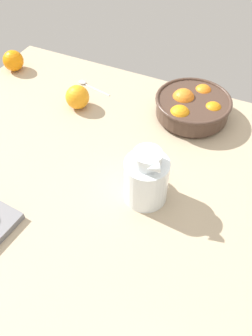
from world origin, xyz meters
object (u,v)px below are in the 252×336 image
Objects in this scene: loose_orange_1 at (13,61)px; spoon at (89,85)px; juice_pitcher at (146,180)px; fruit_bowl at (192,107)px; loose_orange_0 at (77,97)px.

loose_orange_1 is 0.54× the size of spoon.
fruit_bowl is at bearing 89.00° from juice_pitcher.
spoon is at bearing 135.42° from juice_pitcher.
juice_pitcher reaches higher than loose_orange_1.
loose_orange_1 is at bearing 164.09° from loose_orange_0.
loose_orange_1 is (-35.12, 10.01, -0.15)cm from loose_orange_0.
loose_orange_0 reaches higher than spoon.
juice_pitcher is at bearing -27.02° from loose_orange_1.
fruit_bowl is 1.42× the size of juice_pitcher.
fruit_bowl reaches higher than loose_orange_1.
loose_orange_0 is 36.51cm from loose_orange_1.
loose_orange_1 is (-72.32, 36.89, -2.66)cm from juice_pitcher.
spoon is (32.37, 2.48, -3.58)cm from loose_orange_1.
juice_pitcher is 56.43cm from spoon.
fruit_bowl is 39.60cm from loose_orange_0.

